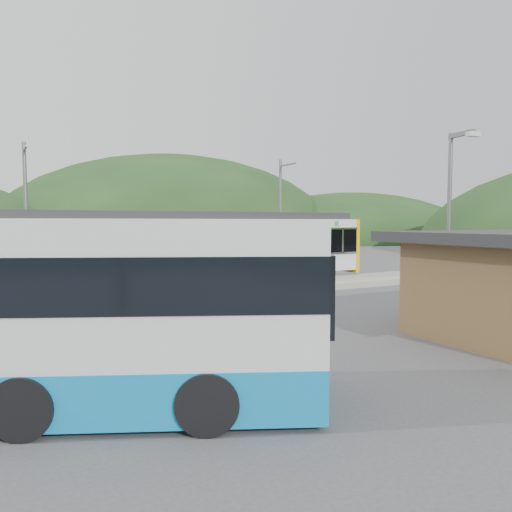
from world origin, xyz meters
name	(u,v)px	position (x,y,z in m)	size (l,w,h in m)	color
ground	(240,305)	(0.00, 0.00, 0.00)	(120.00, 120.00, 0.00)	#4C4C4F
hills	(299,282)	(6.19, 5.29, 0.00)	(146.00, 149.00, 26.00)	#1E3D19
platform	(208,291)	(0.00, 3.30, 0.15)	(26.00, 3.20, 0.30)	#9E9E99
yellow_line	(219,291)	(0.00, 2.00, 0.30)	(26.00, 0.10, 0.01)	yellow
train	(177,246)	(-0.46, 6.00, 2.06)	(20.44, 3.01, 3.74)	black
catenary_mast_west	(26,214)	(-7.00, 8.56, 3.65)	(0.18, 1.80, 7.00)	slate
catenary_mast_east	(281,215)	(7.00, 8.56, 3.65)	(0.18, 1.80, 7.00)	slate
lamp_post	(452,215)	(3.10, -7.39, 3.47)	(0.38, 1.05, 5.80)	slate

